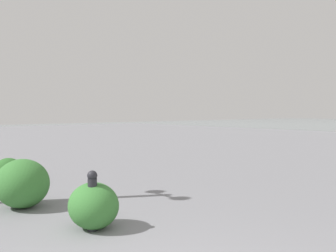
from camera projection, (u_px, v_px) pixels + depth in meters
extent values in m
cylinder|color=#232328|center=(93.00, 205.00, 4.59)|extent=(0.12, 0.12, 0.68)
sphere|color=#232328|center=(92.00, 175.00, 4.57)|extent=(0.13, 0.13, 0.13)
ellipsoid|color=#2D6628|center=(8.00, 171.00, 7.56)|extent=(0.65, 0.59, 0.56)
ellipsoid|color=#387533|center=(94.00, 206.00, 4.68)|extent=(0.72, 0.64, 0.61)
ellipsoid|color=#387533|center=(22.00, 183.00, 5.70)|extent=(0.92, 0.83, 0.78)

